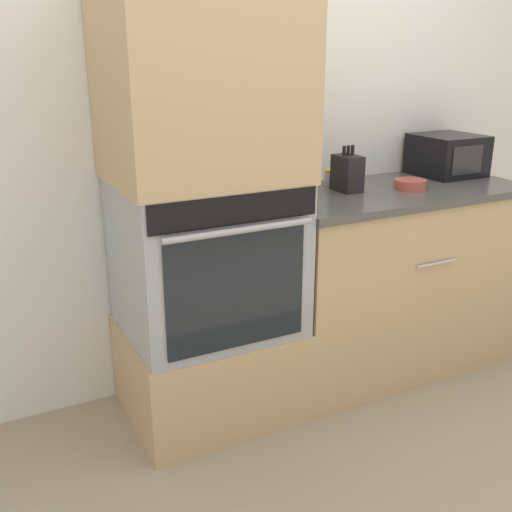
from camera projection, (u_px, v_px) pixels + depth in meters
name	position (u px, v px, depth m)	size (l,w,h in m)	color
ground_plane	(313.00, 421.00, 2.61)	(12.00, 12.00, 0.00)	gray
wall_back	(247.00, 116.00, 2.74)	(8.00, 0.05, 2.50)	silver
oven_cabinet_base	(209.00, 368.00, 2.65)	(0.71, 0.60, 0.41)	tan
wall_oven	(206.00, 256.00, 2.47)	(0.69, 0.64, 0.64)	#9EA0A5
oven_cabinet_upper	(201.00, 73.00, 2.24)	(0.71, 0.60, 0.81)	tan
counter_unit	(389.00, 278.00, 2.98)	(1.26, 0.63, 0.92)	tan
microwave	(447.00, 155.00, 3.09)	(0.31, 0.32, 0.21)	black
knife_block	(347.00, 173.00, 2.74)	(0.09, 0.14, 0.21)	black
bowl	(410.00, 184.00, 2.81)	(0.15, 0.15, 0.04)	#B24C42
condiment_jar_near	(288.00, 184.00, 2.71)	(0.04, 0.04, 0.08)	#427047
condiment_jar_mid	(330.00, 178.00, 2.87)	(0.05, 0.05, 0.07)	silver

